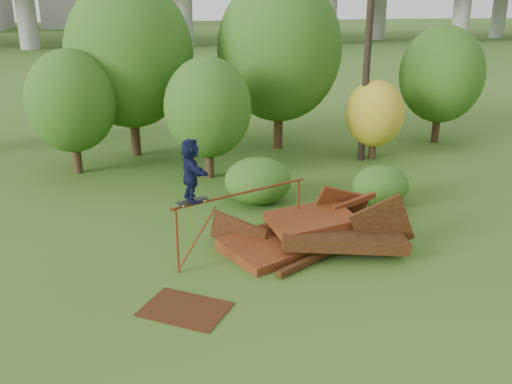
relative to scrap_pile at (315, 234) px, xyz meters
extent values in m
plane|color=#2D5116|center=(-0.80, -1.74, -0.39)|extent=(240.00, 240.00, 0.00)
cube|color=#451A0C|center=(-0.86, 0.06, -0.21)|extent=(3.77, 3.21, 0.54)
cube|color=black|center=(0.64, -0.24, 0.03)|extent=(3.53, 2.51, 0.64)
cube|color=#451A0C|center=(-0.06, 0.26, 0.31)|extent=(2.53, 1.92, 0.47)
cube|color=black|center=(1.74, -0.44, 0.26)|extent=(1.90, 0.12, 1.85)
cube|color=#451A0C|center=(0.94, 1.06, 0.16)|extent=(1.98, 0.66, 1.86)
cube|color=black|center=(-2.06, 0.46, -0.04)|extent=(1.52, 1.04, 1.12)
cube|color=black|center=(-0.56, -1.14, -0.27)|extent=(1.70, 1.23, 0.16)
cube|color=#451A0C|center=(1.34, 0.76, 0.56)|extent=(1.43, 0.61, 0.35)
cylinder|color=maroon|center=(-3.76, -0.91, 0.47)|extent=(0.06, 0.06, 1.72)
cylinder|color=maroon|center=(-0.32, 0.73, 0.47)|extent=(0.06, 0.06, 1.72)
cylinder|color=maroon|center=(-2.04, -0.09, 1.33)|extent=(3.74, 1.83, 0.06)
cube|color=black|center=(-3.35, -0.71, 1.43)|extent=(0.83, 0.55, 0.03)
cylinder|color=beige|center=(-3.57, -0.92, 1.39)|extent=(0.07, 0.05, 0.06)
cylinder|color=beige|center=(-3.65, -0.76, 1.39)|extent=(0.07, 0.05, 0.06)
cylinder|color=beige|center=(-3.05, -0.67, 1.39)|extent=(0.07, 0.05, 0.06)
cylinder|color=beige|center=(-3.12, -0.51, 1.39)|extent=(0.07, 0.05, 0.06)
imported|color=#101536|center=(-3.35, -0.71, 2.22)|extent=(0.78, 1.51, 1.55)
cube|color=#3B1D0C|center=(-3.69, -2.72, -0.37)|extent=(2.25, 2.08, 0.03)
cylinder|color=black|center=(-7.26, 8.01, 0.38)|extent=(0.33, 0.33, 1.53)
ellipsoid|color=#214813|center=(-7.26, 8.01, 2.40)|extent=(3.33, 3.33, 3.83)
cylinder|color=black|center=(-5.12, 10.18, 0.75)|extent=(0.39, 0.39, 2.27)
ellipsoid|color=#214813|center=(-5.12, 10.18, 3.82)|extent=(5.15, 5.15, 5.93)
cylinder|color=black|center=(-2.31, 6.60, 0.34)|extent=(0.33, 0.33, 1.46)
ellipsoid|color=#214813|center=(-2.31, 6.60, 2.27)|extent=(3.18, 3.18, 3.66)
cylinder|color=black|center=(1.07, 10.29, 0.77)|extent=(0.40, 0.40, 2.31)
ellipsoid|color=#214813|center=(1.07, 10.29, 3.91)|extent=(5.28, 5.28, 6.08)
cylinder|color=black|center=(4.60, 7.98, 0.13)|extent=(0.29, 0.29, 1.02)
ellipsoid|color=#A58C19|center=(4.60, 7.98, 1.53)|extent=(2.37, 2.37, 2.73)
cylinder|color=black|center=(8.44, 10.13, 0.46)|extent=(0.35, 0.35, 1.70)
ellipsoid|color=#214813|center=(8.44, 10.13, 2.72)|extent=(3.74, 3.74, 4.30)
ellipsoid|color=#214813|center=(-0.96, 3.64, 0.38)|extent=(2.22, 2.05, 1.54)
ellipsoid|color=#214813|center=(2.95, 2.81, 0.27)|extent=(1.85, 1.70, 1.31)
cylinder|color=black|center=(4.09, 7.89, 4.46)|extent=(0.28, 0.28, 9.70)
cylinder|color=gray|center=(-18.80, 58.26, 3.61)|extent=(2.20, 2.20, 8.00)
cylinder|color=gray|center=(-0.80, 58.26, 3.61)|extent=(2.20, 2.20, 8.00)
cylinder|color=gray|center=(17.20, 58.26, 3.61)|extent=(2.20, 2.20, 8.00)
camera|label=1|loc=(-3.94, -13.84, 6.33)|focal=40.00mm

